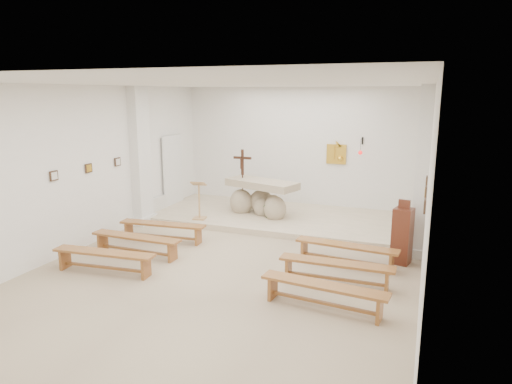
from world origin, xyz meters
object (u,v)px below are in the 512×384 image
at_px(altar, 261,200).
at_px(crucifix_stand, 242,176).
at_px(bench_left_front, 163,228).
at_px(bench_right_third, 324,290).
at_px(bench_right_front, 346,250).
at_px(bench_left_second, 136,241).
at_px(bench_left_third, 104,257).
at_px(lectern, 199,200).
at_px(donation_pedestal, 402,236).
at_px(bench_right_second, 336,268).

distance_m(altar, crucifix_stand, 0.85).
height_order(altar, crucifix_stand, crucifix_stand).
distance_m(altar, bench_left_front, 2.93).
xyz_separation_m(bench_left_front, bench_right_third, (4.19, -2.03, 0.00)).
relative_size(bench_right_front, bench_left_second, 1.01).
bearing_deg(bench_left_front, bench_left_third, -95.49).
height_order(lectern, bench_left_front, lectern).
height_order(donation_pedestal, bench_left_third, donation_pedestal).
bearing_deg(bench_right_second, bench_left_front, 165.85).
bearing_deg(bench_left_third, donation_pedestal, 20.68).
distance_m(donation_pedestal, bench_left_second, 5.42).
relative_size(bench_left_third, bench_right_third, 1.00).
distance_m(altar, bench_right_front, 3.72).
height_order(crucifix_stand, bench_right_second, crucifix_stand).
distance_m(bench_right_second, bench_left_third, 4.31).
height_order(altar, donation_pedestal, donation_pedestal).
bearing_deg(bench_left_third, crucifix_stand, 74.17).
bearing_deg(lectern, crucifix_stand, 48.38).
bearing_deg(bench_left_second, bench_right_front, 14.47).
bearing_deg(bench_left_third, bench_left_second, 84.74).
height_order(lectern, bench_left_third, lectern).
distance_m(altar, bench_left_third, 4.79).
relative_size(altar, bench_right_front, 1.02).
bearing_deg(bench_right_front, bench_left_third, -148.93).
bearing_deg(bench_right_front, bench_left_front, -174.77).
distance_m(crucifix_stand, bench_left_second, 3.87).
bearing_deg(lectern, bench_left_second, -103.88).
relative_size(bench_left_second, bench_left_third, 0.99).
height_order(bench_right_second, bench_right_third, same).
distance_m(altar, lectern, 1.68).
xyz_separation_m(bench_left_second, bench_right_second, (4.19, 0.00, 0.00)).
bearing_deg(bench_left_front, bench_right_third, -31.33).
bearing_deg(crucifix_stand, bench_left_second, -102.29).
xyz_separation_m(donation_pedestal, bench_left_second, (-5.19, -1.51, -0.25)).
height_order(bench_left_second, bench_right_second, same).
bearing_deg(lectern, donation_pedestal, -21.43).
height_order(bench_left_second, bench_left_third, same).
bearing_deg(bench_left_third, bench_right_front, 20.58).
relative_size(crucifix_stand, bench_right_front, 0.83).
relative_size(lectern, bench_left_second, 0.51).
bearing_deg(altar, lectern, -124.56).
bearing_deg(bench_right_second, bench_left_second, 179.46).
xyz_separation_m(crucifix_stand, donation_pedestal, (4.32, -2.17, -0.56)).
bearing_deg(bench_left_third, bench_right_third, -5.26).
xyz_separation_m(crucifix_stand, bench_left_second, (-0.88, -3.69, -0.81)).
bearing_deg(lectern, bench_right_second, -42.15).
distance_m(lectern, bench_right_front, 4.31).
distance_m(donation_pedestal, bench_left_third, 5.78).
bearing_deg(bench_left_second, lectern, 87.25).
height_order(bench_left_second, bench_right_third, same).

